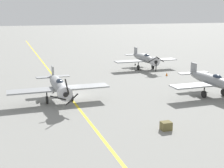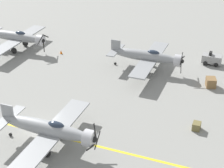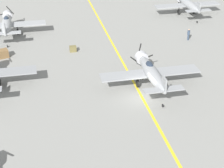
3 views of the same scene
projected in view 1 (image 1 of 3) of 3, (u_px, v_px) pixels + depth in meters
ground_plane at (69, 96)px, 40.27m from camera, size 400.00×400.00×0.00m
taxiway_stripe at (69, 96)px, 40.27m from camera, size 0.30×160.00×0.01m
airplane_near_left at (145, 59)px, 58.37m from camera, size 12.00×9.98×3.65m
airplane_mid_left at (213, 81)px, 39.91m from camera, size 12.00×9.98×3.65m
airplane_mid_center at (59, 86)px, 37.37m from camera, size 12.00×9.98×3.78m
supply_crate_by_tanker at (166, 126)px, 28.81m from camera, size 0.96×0.80×0.79m
traffic_cone at (167, 74)px, 52.78m from camera, size 0.36×0.36×0.55m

